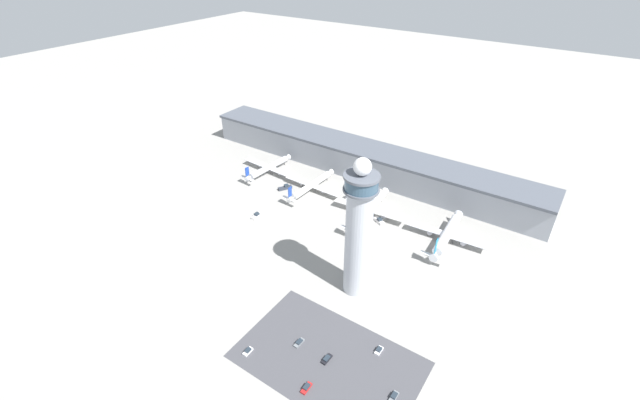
% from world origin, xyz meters
% --- Properties ---
extents(ground_plane, '(1000.00, 1000.00, 0.00)m').
position_xyz_m(ground_plane, '(0.00, 0.00, 0.00)').
color(ground_plane, gray).
extents(terminal_building, '(219.62, 25.00, 18.29)m').
position_xyz_m(terminal_building, '(0.00, 70.00, 9.24)').
color(terminal_building, '#9399A3').
rests_on(terminal_building, ground).
extents(control_tower, '(13.59, 13.59, 61.72)m').
position_xyz_m(control_tower, '(47.88, -21.08, 30.12)').
color(control_tower, '#ADB2BC').
rests_on(control_tower, ground).
extents(parking_lot_surface, '(64.00, 40.00, 0.01)m').
position_xyz_m(parking_lot_surface, '(58.07, -57.54, 0.00)').
color(parking_lot_surface, '#424247').
rests_on(parking_lot_surface, ground).
extents(airplane_gate_alpha, '(41.17, 38.47, 11.64)m').
position_xyz_m(airplane_gate_alpha, '(-48.12, 36.84, 4.12)').
color(airplane_gate_alpha, silver).
rests_on(airplane_gate_alpha, ground).
extents(airplane_gate_bravo, '(37.49, 41.11, 11.75)m').
position_xyz_m(airplane_gate_bravo, '(-13.70, 34.12, 3.94)').
color(airplane_gate_bravo, white).
rests_on(airplane_gate_bravo, ground).
extents(airplane_gate_charlie, '(40.25, 44.46, 13.30)m').
position_xyz_m(airplane_gate_charlie, '(26.64, 29.62, 4.63)').
color(airplane_gate_charlie, white).
rests_on(airplane_gate_charlie, ground).
extents(airplane_gate_delta, '(39.61, 41.37, 14.18)m').
position_xyz_m(airplane_gate_delta, '(68.31, 31.59, 4.38)').
color(airplane_gate_delta, silver).
rests_on(airplane_gate_delta, ground).
extents(service_truck_catering, '(5.95, 7.01, 3.07)m').
position_xyz_m(service_truck_catering, '(8.88, 37.39, 1.07)').
color(service_truck_catering, black).
rests_on(service_truck_catering, ground).
extents(service_truck_fuel, '(6.18, 8.18, 2.92)m').
position_xyz_m(service_truck_fuel, '(-27.84, 27.26, 1.01)').
color(service_truck_fuel, black).
rests_on(service_truck_fuel, ground).
extents(service_truck_baggage, '(7.69, 5.57, 2.52)m').
position_xyz_m(service_truck_baggage, '(33.36, 28.33, 0.87)').
color(service_truck_baggage, black).
rests_on(service_truck_baggage, ground).
extents(service_truck_water, '(2.33, 8.37, 2.53)m').
position_xyz_m(service_truck_water, '(-22.26, -3.53, 0.87)').
color(service_truck_water, black).
rests_on(service_truck_water, ground).
extents(car_maroon_suv, '(1.90, 4.72, 1.45)m').
position_xyz_m(car_maroon_suv, '(58.32, -71.23, 0.56)').
color(car_maroon_suv, black).
rests_on(car_maroon_suv, ground).
extents(car_grey_coupe, '(1.89, 4.07, 1.40)m').
position_xyz_m(car_grey_coupe, '(71.29, -44.38, 0.54)').
color(car_grey_coupe, black).
rests_on(car_grey_coupe, ground).
extents(car_yellow_taxi, '(1.90, 4.55, 1.52)m').
position_xyz_m(car_yellow_taxi, '(83.78, -57.84, 0.59)').
color(car_yellow_taxi, black).
rests_on(car_yellow_taxi, ground).
extents(car_green_van, '(1.91, 4.07, 1.44)m').
position_xyz_m(car_green_van, '(32.34, -71.27, 0.56)').
color(car_green_van, black).
rests_on(car_green_van, ground).
extents(car_red_hatchback, '(1.97, 4.86, 1.37)m').
position_xyz_m(car_red_hatchback, '(57.70, -58.01, 0.53)').
color(car_red_hatchback, black).
rests_on(car_red_hatchback, ground).
extents(car_blue_compact, '(2.01, 4.75, 1.38)m').
position_xyz_m(car_blue_compact, '(45.36, -57.83, 0.53)').
color(car_blue_compact, black).
rests_on(car_blue_compact, ground).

